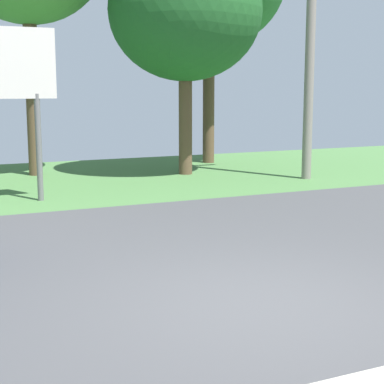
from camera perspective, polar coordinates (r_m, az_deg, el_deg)
name	(u,v)px	position (r m, az deg, el deg)	size (l,w,h in m)	color
ground_plane	(160,246)	(9.29, -2.98, -5.01)	(40.00, 22.00, 0.20)	#424244
utility_pole	(311,12)	(16.04, 11.07, 16.18)	(1.80, 0.24, 7.99)	gray
tree_right_far	(185,11)	(16.64, -0.64, 16.54)	(4.04, 4.04, 6.16)	brown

